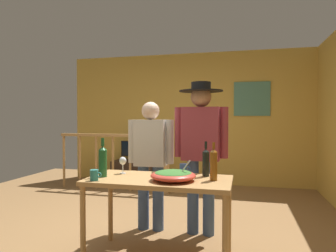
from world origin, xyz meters
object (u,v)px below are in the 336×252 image
flat_screen_tv (134,149)px  mug_blue (183,169)px  framed_picture (252,99)px  salad_bowl (173,175)px  stair_railing (131,156)px  serving_table (159,187)px  person_standing_left (151,156)px  wine_glass (123,162)px  tv_console (135,172)px  wine_bottle_green (103,161)px  wine_bottle_dark (206,162)px  wine_bottle_amber (214,164)px  person_standing_right (201,142)px  mug_teal (94,175)px

flat_screen_tv → mug_blue: mug_blue is taller
framed_picture → salad_bowl: bearing=-102.8°
stair_railing → flat_screen_tv: 0.60m
serving_table → person_standing_left: bearing=113.3°
salad_bowl → wine_glass: (-0.57, 0.21, 0.07)m
tv_console → wine_bottle_green: bearing=-75.3°
stair_railing → serving_table: bearing=-63.3°
stair_railing → person_standing_left: size_ratio=1.40×
salad_bowl → mug_blue: salad_bowl is taller
tv_console → person_standing_left: bearing=-65.6°
serving_table → person_standing_left: size_ratio=0.88×
stair_railing → mug_blue: bearing=-57.2°
mug_blue → flat_screen_tv: bearing=119.3°
stair_railing → wine_bottle_dark: size_ratio=6.24×
wine_bottle_dark → mug_blue: wine_bottle_dark is taller
stair_railing → wine_bottle_amber: wine_bottle_amber is taller
salad_bowl → wine_glass: size_ratio=2.41×
mug_blue → wine_glass: bearing=-170.9°
flat_screen_tv → serving_table: 3.27m
stair_railing → wine_glass: stair_railing is taller
framed_picture → wine_glass: size_ratio=3.98×
stair_railing → framed_picture: bearing=22.9°
serving_table → mug_blue: bearing=52.2°
wine_bottle_green → flat_screen_tv: bearing=104.8°
stair_railing → wine_glass: 2.41m
framed_picture → serving_table: 3.57m
mug_blue → serving_table: bearing=-127.8°
framed_picture → person_standing_right: 2.76m
flat_screen_tv → framed_picture: bearing=8.1°
wine_bottle_amber → wine_bottle_dark: bearing=117.6°
mug_blue → wine_bottle_amber: bearing=-34.3°
wine_glass → wine_bottle_dark: wine_bottle_dark is taller
wine_bottle_green → mug_teal: bearing=-88.4°
framed_picture → stair_railing: framed_picture is taller
tv_console → flat_screen_tv: size_ratio=1.65×
flat_screen_tv → mug_blue: bearing=-60.7°
tv_console → mug_blue: mug_blue is taller
flat_screen_tv → person_standing_right: person_standing_right is taller
person_standing_right → wine_glass: bearing=39.1°
tv_console → wine_glass: bearing=-72.1°
flat_screen_tv → person_standing_left: 2.53m
framed_picture → mug_blue: (-0.73, -3.06, -0.87)m
tv_console → wine_bottle_dark: 3.39m
mug_blue → person_standing_right: 0.52m
framed_picture → mug_blue: 3.27m
framed_picture → wine_bottle_green: size_ratio=1.80×
wine_bottle_green → wine_bottle_dark: bearing=15.0°
framed_picture → flat_screen_tv: 2.49m
serving_table → wine_glass: wine_glass is taller
wine_glass → mug_blue: bearing=9.1°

